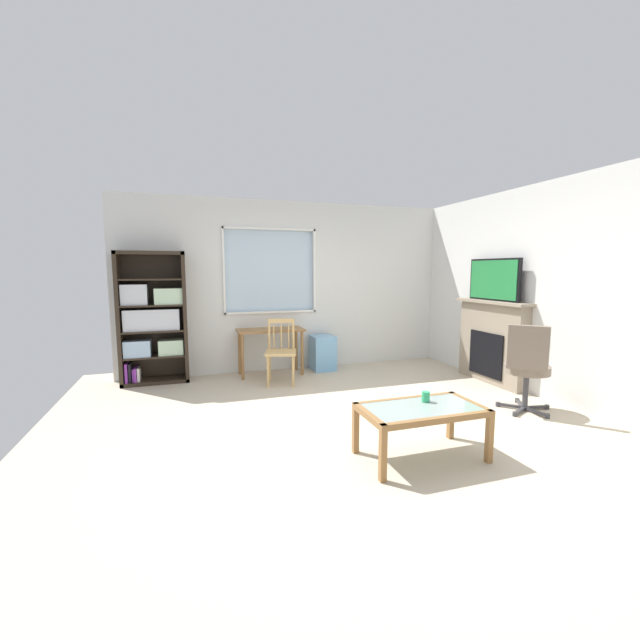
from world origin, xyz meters
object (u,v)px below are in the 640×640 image
Objects in this scene: tv at (494,280)px; wooden_chair at (281,351)px; fireplace at (492,342)px; coffee_table at (421,414)px; sippy_cup at (426,397)px; desk_under_window at (270,336)px; plastic_drawer_unit at (323,353)px; office_chair at (527,364)px; bookshelf at (152,320)px.

wooden_chair is at bearing 162.76° from tv.
fireplace is at bearing -0.00° from tv.
wooden_chair reaches higher than coffee_table.
wooden_chair is at bearing 106.03° from sippy_cup.
plastic_drawer_unit is (0.85, 0.05, -0.31)m from desk_under_window.
fireplace reaches higher than coffee_table.
sippy_cup is at bearing -163.21° from office_chair.
plastic_drawer_unit is 0.54× the size of coffee_table.
desk_under_window is 11.03× the size of sippy_cup.
bookshelf is at bearing 146.62° from office_chair.
sippy_cup is (2.41, -3.12, -0.40)m from bookshelf.
tv is at bearing -17.24° from wooden_chair.
office_chair is at bearing -33.38° from bookshelf.
bookshelf reaches higher than wooden_chair.
bookshelf is 1.68m from desk_under_window.
plastic_drawer_unit is 0.59× the size of tv.
coffee_table is (2.30, -3.23, -0.51)m from bookshelf.
office_chair is (2.36, -2.53, -0.03)m from desk_under_window.
wooden_chair is 1.64× the size of plastic_drawer_unit.
office_chair is (1.51, -2.58, 0.28)m from plastic_drawer_unit.
wooden_chair is 10.00× the size of sippy_cup.
plastic_drawer_unit is at bearing 86.54° from coffee_table.
bookshelf is 2.57m from plastic_drawer_unit.
sippy_cup is (0.72, -2.50, 0.03)m from wooden_chair.
sippy_cup is at bearing -75.82° from desk_under_window.
bookshelf reaches higher than office_chair.
plastic_drawer_unit is (2.50, -0.06, -0.62)m from bookshelf.
desk_under_window is 0.99× the size of office_chair.
bookshelf is at bearing 161.67° from fireplace.
wooden_chair is 1.00m from plastic_drawer_unit.
tv is at bearing 66.44° from office_chair.
sippy_cup is at bearing -52.35° from bookshelf.
wooden_chair is at bearing 162.86° from fireplace.
bookshelf is at bearing 125.53° from coffee_table.
bookshelf is 4.00m from coffee_table.
fireplace reaches higher than desk_under_window.
sippy_cup is (0.11, 0.10, 0.11)m from coffee_table.
wooden_chair is at bearing -144.88° from plastic_drawer_unit.
tv is 0.90× the size of coffee_table.
coffee_table is (-1.70, -0.59, -0.17)m from office_chair.
desk_under_window reaches higher than sippy_cup.
sippy_cup is (-0.09, -3.06, 0.22)m from plastic_drawer_unit.
tv is 2.82m from sippy_cup.
office_chair reaches higher than desk_under_window.
fireplace is at bearing -17.14° from wooden_chair.
desk_under_window is 0.78× the size of fireplace.
tv is at bearing 38.11° from coffee_table.
desk_under_window is at bearing -3.81° from bookshelf.
desk_under_window is 0.97× the size of coffee_table.
office_chair is (-0.50, -1.14, -0.90)m from tv.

